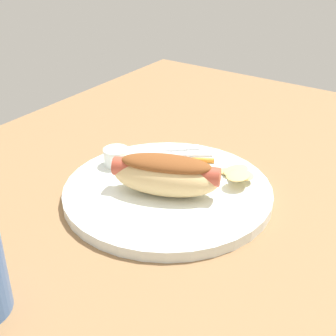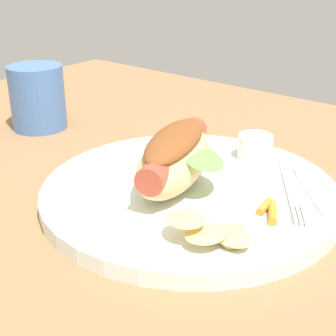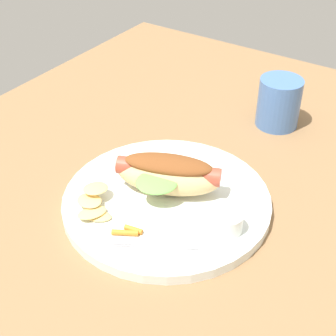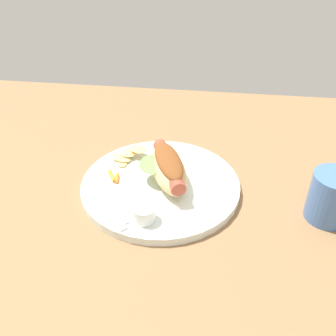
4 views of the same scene
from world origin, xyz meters
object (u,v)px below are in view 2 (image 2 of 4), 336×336
object	(u,v)px
fork	(291,186)
knife	(307,181)
hot_dog	(175,156)
carrot_garnish	(269,210)
plate	(192,193)
sauce_ramekin	(255,147)
drinking_cup	(38,97)
chips_pile	(214,231)

from	to	relation	value
fork	knife	bearing A→B (deg)	125.11
hot_dog	carrot_garnish	bearing A→B (deg)	72.42
plate	sauce_ramekin	bearing A→B (deg)	85.10
plate	drinking_cup	xyz separation A→B (cm)	(-31.08, 4.13, 3.77)
knife	hot_dog	bearing A→B (deg)	-91.15
sauce_ramekin	drinking_cup	bearing A→B (deg)	-168.16
hot_dog	plate	bearing A→B (deg)	90.62
hot_dog	knife	distance (cm)	14.22
fork	drinking_cup	world-z (taller)	drinking_cup
hot_dog	knife	world-z (taller)	hot_dog
sauce_ramekin	fork	size ratio (longest dim) A/B	0.30
knife	carrot_garnish	size ratio (longest dim) A/B	3.98
plate	drinking_cup	distance (cm)	31.58
sauce_ramekin	fork	xyz separation A→B (cm)	(6.99, -4.47, -1.21)
chips_pile	drinking_cup	size ratio (longest dim) A/B	0.90
knife	drinking_cup	size ratio (longest dim) A/B	1.61
carrot_garnish	hot_dog	bearing A→B (deg)	-176.48
sauce_ramekin	plate	bearing A→B (deg)	-94.90
fork	carrot_garnish	distance (cm)	6.50
plate	sauce_ramekin	size ratio (longest dim) A/B	7.64
plate	drinking_cup	bearing A→B (deg)	172.43
fork	drinking_cup	size ratio (longest dim) A/B	1.48
chips_pile	drinking_cup	xyz separation A→B (cm)	(-38.79, 11.38, 1.97)
sauce_ramekin	carrot_garnish	xyz separation A→B (cm)	(8.05, -10.88, -1.02)
plate	carrot_garnish	xyz separation A→B (cm)	(8.98, -0.04, 1.19)
knife	chips_pile	bearing A→B (deg)	-45.89
fork	knife	xyz separation A→B (cm)	(0.79, 2.05, -0.02)
fork	carrot_garnish	size ratio (longest dim) A/B	3.66
drinking_cup	fork	bearing A→B (deg)	3.30
hot_dog	fork	size ratio (longest dim) A/B	1.23
hot_dog	chips_pile	distance (cm)	11.73
sauce_ramekin	drinking_cup	xyz separation A→B (cm)	(-32.01, -6.71, 1.56)
hot_dog	knife	size ratio (longest dim) A/B	1.13
knife	chips_pile	xyz separation A→B (cm)	(-1.00, -15.68, 0.82)
chips_pile	carrot_garnish	xyz separation A→B (cm)	(1.26, 7.21, -0.61)
carrot_garnish	drinking_cup	bearing A→B (deg)	174.06
plate	hot_dog	bearing A→B (deg)	-158.27
hot_dog	sauce_ramekin	distance (cm)	11.99
hot_dog	sauce_ramekin	bearing A→B (deg)	145.79
sauce_ramekin	chips_pile	bearing A→B (deg)	-69.45
carrot_garnish	drinking_cup	xyz separation A→B (cm)	(-40.06, 4.17, 2.58)
chips_pile	carrot_garnish	world-z (taller)	chips_pile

